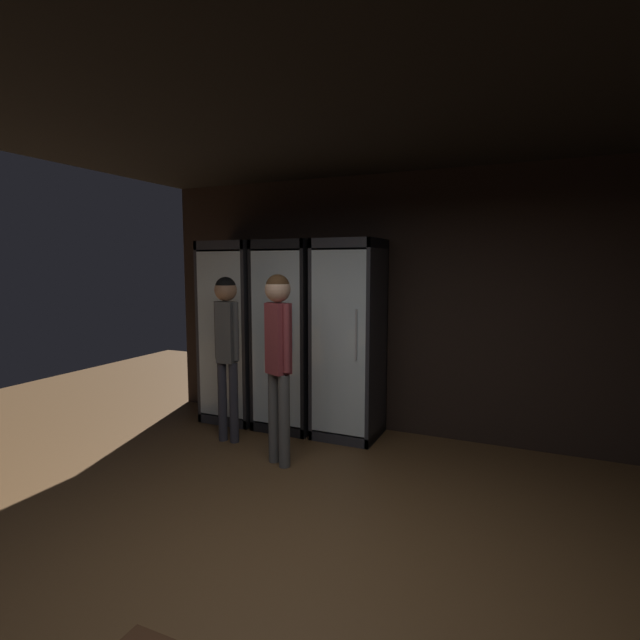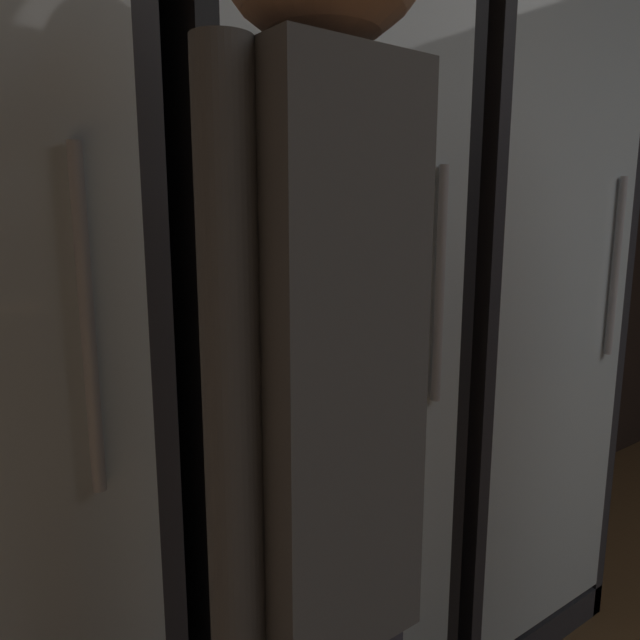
% 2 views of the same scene
% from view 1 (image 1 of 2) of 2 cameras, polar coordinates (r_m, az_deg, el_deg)
% --- Properties ---
extents(ground_plane, '(12.00, 12.00, 0.00)m').
position_cam_1_polar(ground_plane, '(3.03, -5.81, -30.81)').
color(ground_plane, brown).
extents(wall_back, '(6.00, 0.06, 2.80)m').
position_cam_1_polar(wall_back, '(5.27, 10.66, 1.69)').
color(wall_back, black).
rests_on(wall_back, ground).
extents(ceiling_panel, '(6.00, 8.00, 0.06)m').
position_cam_1_polar(ceiling_panel, '(3.46, 2.62, 23.28)').
color(ceiling_panel, black).
rests_on(ceiling_panel, wall_back).
extents(cooler_far_left, '(0.66, 0.65, 2.10)m').
position_cam_1_polar(cooler_far_left, '(5.82, -9.70, -1.54)').
color(cooler_far_left, '#2B2B30').
rests_on(cooler_far_left, ground).
extents(cooler_left, '(0.66, 0.65, 2.10)m').
position_cam_1_polar(cooler_left, '(5.46, -3.43, -1.88)').
color(cooler_left, black).
rests_on(cooler_left, ground).
extents(cooler_center, '(0.66, 0.65, 2.10)m').
position_cam_1_polar(cooler_center, '(5.17, 3.61, -2.47)').
color(cooler_center, '#2B2B30').
rests_on(cooler_center, ground).
extents(shopper_near, '(0.29, 0.23, 1.75)m').
position_cam_1_polar(shopper_near, '(4.37, -4.94, -2.96)').
color(shopper_near, '#4C4C4C').
rests_on(shopper_near, ground).
extents(shopper_far, '(0.28, 0.23, 1.71)m').
position_cam_1_polar(shopper_far, '(5.02, -10.95, -1.69)').
color(shopper_far, '#2D2D38').
rests_on(shopper_far, ground).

